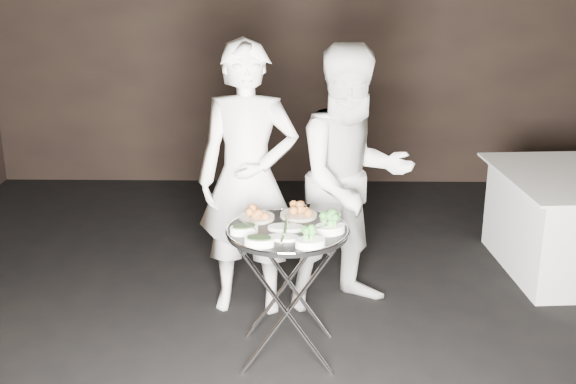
{
  "coord_description": "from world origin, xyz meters",
  "views": [
    {
      "loc": [
        0.04,
        -3.59,
        2.21
      ],
      "look_at": [
        -0.02,
        0.25,
        0.95
      ],
      "focal_mm": 45.0,
      "sensor_mm": 36.0,
      "label": 1
    }
  ],
  "objects_px": {
    "waiter_left": "(248,180)",
    "waiter_right": "(352,180)",
    "tray_stand": "(288,288)",
    "serving_tray": "(288,231)"
  },
  "relations": [
    {
      "from": "tray_stand",
      "to": "serving_tray",
      "type": "distance_m",
      "value": 0.34
    },
    {
      "from": "tray_stand",
      "to": "waiter_right",
      "type": "bearing_deg",
      "value": 59.44
    },
    {
      "from": "tray_stand",
      "to": "serving_tray",
      "type": "relative_size",
      "value": 1.13
    },
    {
      "from": "waiter_left",
      "to": "tray_stand",
      "type": "bearing_deg",
      "value": -64.35
    },
    {
      "from": "serving_tray",
      "to": "waiter_left",
      "type": "height_order",
      "value": "waiter_left"
    },
    {
      "from": "waiter_left",
      "to": "waiter_right",
      "type": "xyz_separation_m",
      "value": [
        0.66,
        0.05,
        -0.01
      ]
    },
    {
      "from": "tray_stand",
      "to": "waiter_left",
      "type": "relative_size",
      "value": 0.44
    },
    {
      "from": "waiter_left",
      "to": "waiter_right",
      "type": "height_order",
      "value": "waiter_left"
    },
    {
      "from": "serving_tray",
      "to": "tray_stand",
      "type": "bearing_deg",
      "value": 0.0
    },
    {
      "from": "tray_stand",
      "to": "waiter_left",
      "type": "bearing_deg",
      "value": 112.5
    }
  ]
}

